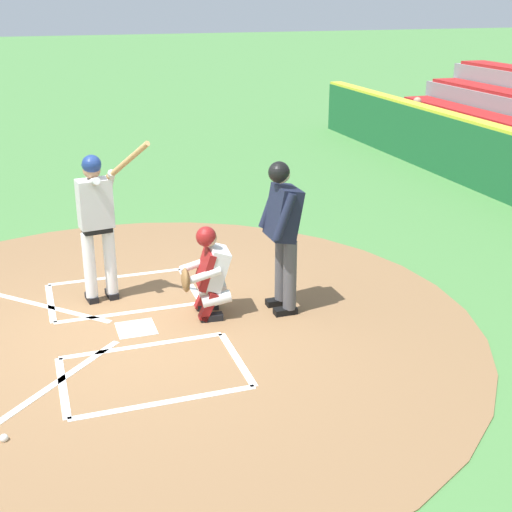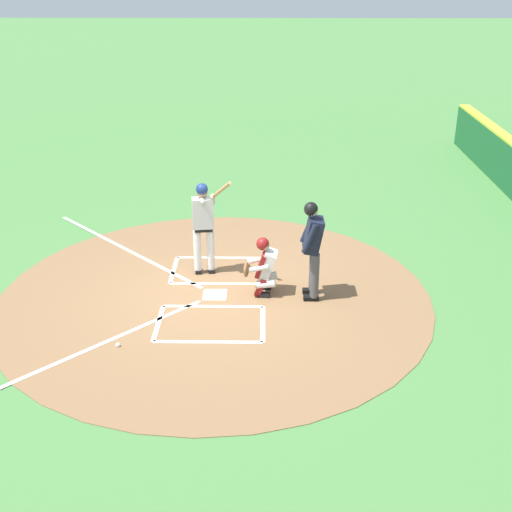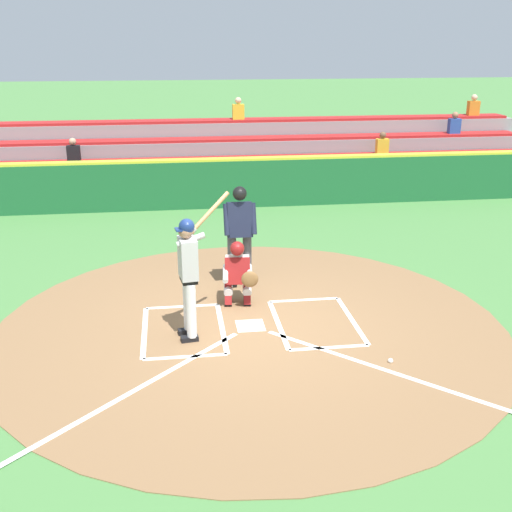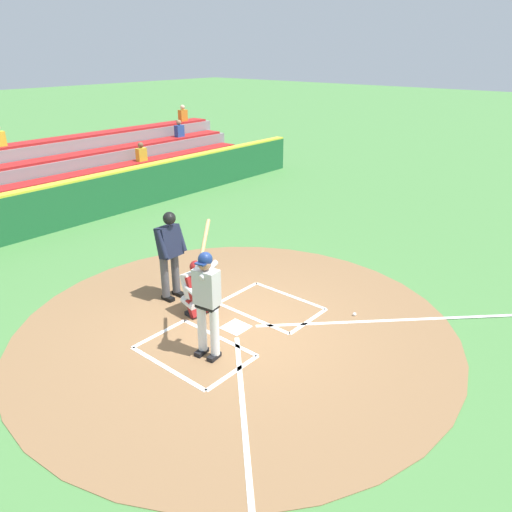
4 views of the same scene
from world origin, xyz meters
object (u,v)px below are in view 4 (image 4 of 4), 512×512
catcher (197,287)px  plate_umpire (170,250)px  batter (207,297)px  baseball (354,314)px

catcher → plate_umpire: size_ratio=0.61×
plate_umpire → catcher: bearing=81.9°
batter → baseball: size_ratio=28.76×
plate_umpire → baseball: (-1.76, 3.23, -1.04)m
batter → plate_umpire: 2.26m
catcher → baseball: 3.06m
batter → plate_umpire: batter is taller
catcher → baseball: size_ratio=15.27×
plate_umpire → batter: bearing=64.4°
plate_umpire → baseball: size_ratio=25.20×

